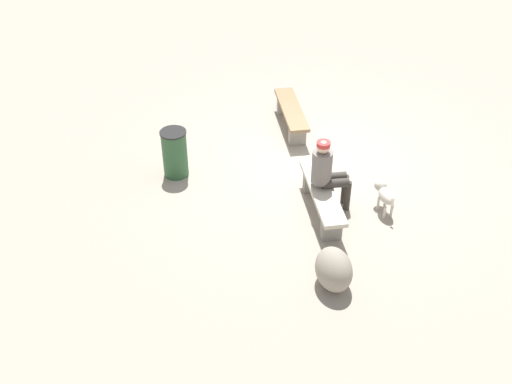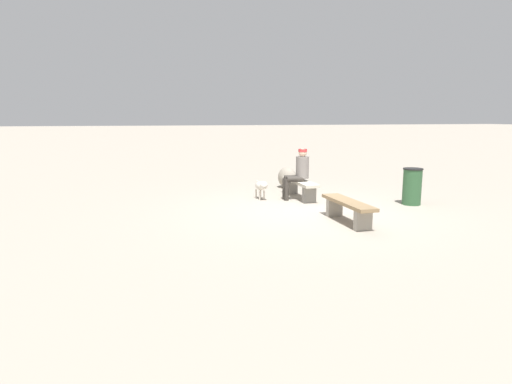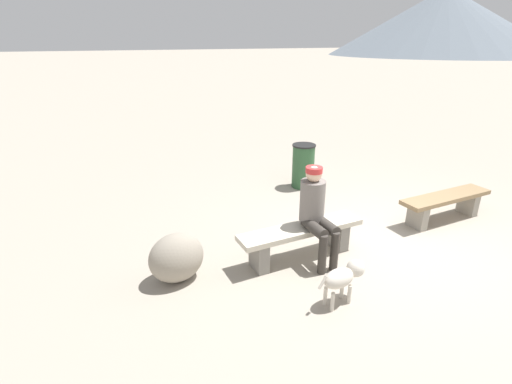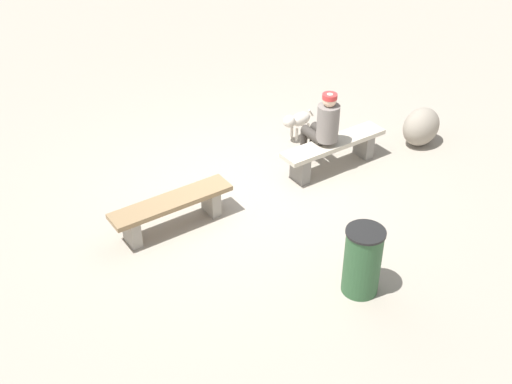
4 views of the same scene
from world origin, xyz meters
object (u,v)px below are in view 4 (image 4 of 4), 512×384
object	(u,v)px
bench_right	(333,149)
boulder	(421,127)
dog	(297,120)
trash_bin	(362,261)
seated_person	(324,125)
bench_left	(172,208)

from	to	relation	value
bench_right	boulder	bearing A→B (deg)	-8.18
dog	trash_bin	world-z (taller)	trash_bin
bench_right	dog	xyz separation A→B (m)	(0.09, 1.03, 0.02)
seated_person	trash_bin	size ratio (longest dim) A/B	1.48
bench_right	boulder	xyz separation A→B (m)	(1.66, -0.23, -0.02)
bench_left	trash_bin	world-z (taller)	trash_bin
dog	boulder	xyz separation A→B (m)	(1.57, -1.26, -0.03)
bench_right	seated_person	xyz separation A→B (m)	(-0.15, 0.10, 0.42)
dog	trash_bin	bearing A→B (deg)	58.73
bench_right	seated_person	size ratio (longest dim) A/B	1.37
seated_person	boulder	bearing A→B (deg)	-8.55
seated_person	trash_bin	xyz separation A→B (m)	(-1.36, -2.40, -0.31)
seated_person	bench_right	bearing A→B (deg)	-30.94
seated_person	trash_bin	bearing A→B (deg)	-117.70
dog	trash_bin	xyz separation A→B (m)	(-1.59, -3.34, 0.10)
bench_left	bench_right	size ratio (longest dim) A/B	0.95
bench_left	boulder	world-z (taller)	boulder
seated_person	dog	world-z (taller)	seated_person
bench_left	seated_person	bearing A→B (deg)	0.93
dog	bench_left	bearing A→B (deg)	13.29
bench_right	seated_person	world-z (taller)	seated_person
bench_left	trash_bin	bearing A→B (deg)	-62.01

